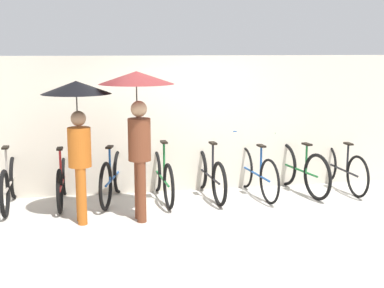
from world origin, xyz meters
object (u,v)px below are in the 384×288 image
Objects in this scene: parked_bicycle_1 at (62,181)px; pedestrian_leading at (77,113)px; parked_bicycle_6 at (300,169)px; parked_bicycle_5 at (256,173)px; parked_bicycle_2 at (113,177)px; pedestrian_center at (137,102)px; parked_bicycle_3 at (162,177)px; parked_bicycle_4 at (209,175)px; parked_bicycle_0 at (10,184)px; parked_bicycle_7 at (341,168)px.

pedestrian_leading reaches higher than parked_bicycle_1.
parked_bicycle_6 is at bearing -89.44° from parked_bicycle_1.
parked_bicycle_2 is at bearing 82.15° from parked_bicycle_5.
parked_bicycle_6 is 0.84× the size of pedestrian_center.
parked_bicycle_5 is at bearing -93.92° from parked_bicycle_3.
parked_bicycle_5 is (1.58, -0.02, 0.01)m from parked_bicycle_3.
pedestrian_center reaches higher than parked_bicycle_4.
parked_bicycle_0 is 5.54m from parked_bicycle_7.
parked_bicycle_6 is 3.93m from pedestrian_leading.
parked_bicycle_5 is at bearing -77.74° from parked_bicycle_2.
parked_bicycle_0 is 1.02× the size of parked_bicycle_2.
parked_bicycle_7 is (1.58, 0.11, -0.01)m from parked_bicycle_5.
parked_bicycle_1 is at bearing 84.21° from parked_bicycle_3.
parked_bicycle_7 is at bearing -88.51° from parked_bicycle_1.
parked_bicycle_2 is 3.16m from parked_bicycle_6.
pedestrian_leading is at bearing 109.41° from parked_bicycle_4.
parked_bicycle_1 is 2.37m from parked_bicycle_4.
parked_bicycle_3 is at bearing -91.24° from parked_bicycle_1.
parked_bicycle_1 is 1.55m from pedestrian_leading.
pedestrian_center reaches higher than parked_bicycle_2.
parked_bicycle_2 is at bearing 55.43° from pedestrian_leading.
parked_bicycle_2 is 0.96× the size of parked_bicycle_6.
parked_bicycle_0 is 2.51m from pedestrian_center.
parked_bicycle_5 reaches higher than parked_bicycle_2.
parked_bicycle_2 is 1.67m from pedestrian_center.
parked_bicycle_5 is 2.58m from pedestrian_center.
pedestrian_leading is (1.09, -0.88, 1.18)m from parked_bicycle_0.
parked_bicycle_6 is at bearing -76.52° from parked_bicycle_2.
parked_bicycle_0 is 2.37m from parked_bicycle_3.
parked_bicycle_6 is 0.79m from parked_bicycle_7.
pedestrian_leading reaches higher than parked_bicycle_6.
parked_bicycle_6 is (4.74, 0.01, 0.02)m from parked_bicycle_0.
parked_bicycle_0 is 0.98× the size of parked_bicycle_6.
parked_bicycle_0 reaches higher than parked_bicycle_6.
parked_bicycle_4 is 1.01× the size of parked_bicycle_5.
parked_bicycle_6 is at bearing -92.99° from parked_bicycle_5.
parked_bicycle_4 is at bearing 79.57° from parked_bicycle_6.
parked_bicycle_7 is (5.54, 0.08, 0.00)m from parked_bicycle_0.
parked_bicycle_5 is (0.79, -0.04, 0.01)m from parked_bicycle_4.
parked_bicycle_0 is at bearing 79.77° from parked_bicycle_6.
pedestrian_center is at bearing -116.42° from parked_bicycle_0.
parked_bicycle_5 is at bearing -90.31° from parked_bicycle_1.
parked_bicycle_5 is at bearing 82.53° from parked_bicycle_6.
parked_bicycle_2 is 0.86× the size of pedestrian_leading.
parked_bicycle_6 is (1.58, -0.00, 0.02)m from parked_bicycle_4.
parked_bicycle_5 is 3.21m from pedestrian_leading.
parked_bicycle_5 is 0.79m from parked_bicycle_6.
parked_bicycle_2 is at bearing -88.76° from parked_bicycle_0.
parked_bicycle_0 reaches higher than parked_bicycle_2.
parked_bicycle_1 is 3.16m from parked_bicycle_5.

